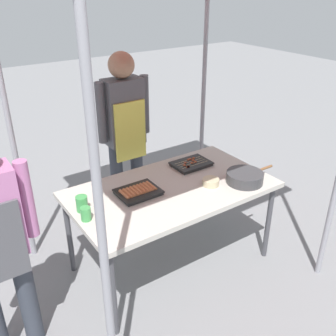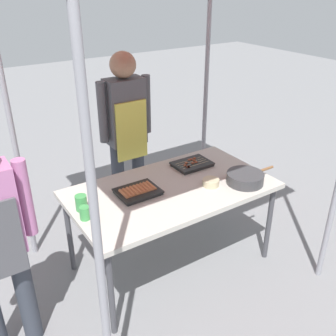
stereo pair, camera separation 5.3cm
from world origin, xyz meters
name	(u,v)px [view 1 (the left image)]	position (x,y,z in m)	size (l,w,h in m)	color
ground_plane	(171,262)	(0.00, 0.00, 0.00)	(18.00, 18.00, 0.00)	slate
stall_table	(172,193)	(0.00, 0.00, 0.70)	(1.60, 0.90, 0.75)	#B7B2A8
tray_grilled_sausages	(138,192)	(-0.27, 0.06, 0.77)	(0.32, 0.26, 0.05)	black
tray_meat_skewers	(191,164)	(0.36, 0.22, 0.77)	(0.33, 0.24, 0.04)	black
cooking_wok	(245,177)	(0.53, -0.26, 0.80)	(0.46, 0.30, 0.09)	#38383A
condiment_bowl	(211,182)	(0.28, -0.15, 0.78)	(0.13, 0.13, 0.05)	#BFB28C
drink_cup_near_edge	(82,204)	(-0.71, 0.08, 0.81)	(0.08, 0.08, 0.11)	#3F994C
drink_cup_by_wok	(86,214)	(-0.74, -0.04, 0.80)	(0.07, 0.07, 0.10)	#3F994C
vendor_woman	(125,128)	(0.03, 0.79, 1.00)	(0.52, 0.23, 1.68)	#333842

